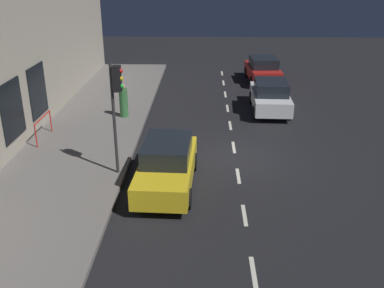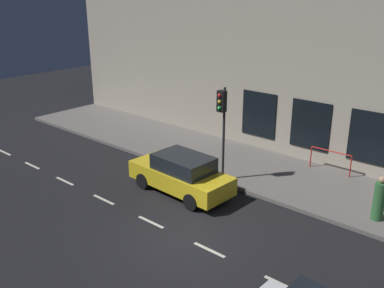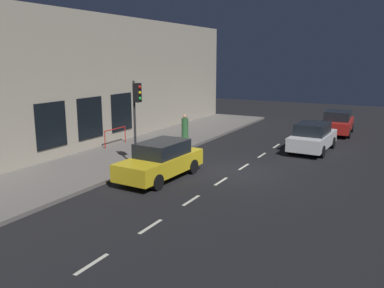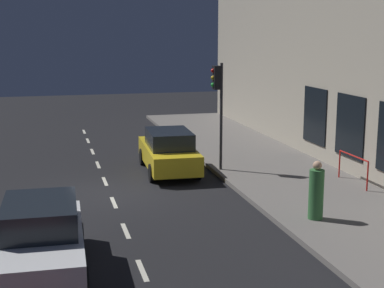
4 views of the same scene
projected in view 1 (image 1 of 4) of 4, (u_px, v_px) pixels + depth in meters
ground_plane at (235, 157)px, 16.88m from camera, size 60.00×60.00×0.00m
sidewalk at (76, 154)px, 17.01m from camera, size 4.50×32.00×0.15m
lane_centre_line at (234, 147)px, 17.80m from camera, size 0.12×27.20×0.01m
traffic_light at (116, 93)px, 14.25m from camera, size 0.45×0.32×3.89m
parked_car_0 at (167, 165)px, 14.44m from camera, size 1.96×4.40×1.58m
parked_car_1 at (263, 70)px, 27.35m from camera, size 2.04×4.05×1.58m
parked_car_2 at (270, 96)px, 21.91m from camera, size 1.95×4.24×1.58m
pedestrian_0 at (124, 102)px, 20.66m from camera, size 0.54×0.54×1.60m
red_railing at (43, 123)px, 17.98m from camera, size 0.05×1.84×0.97m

